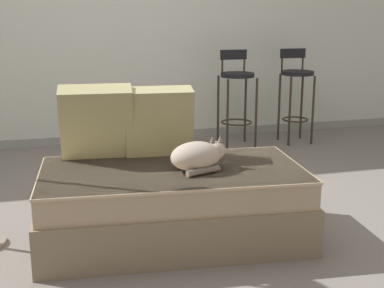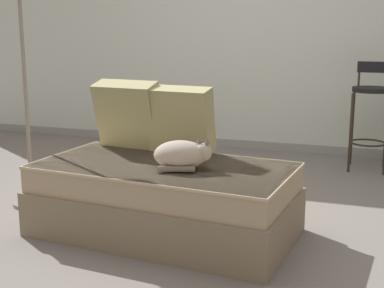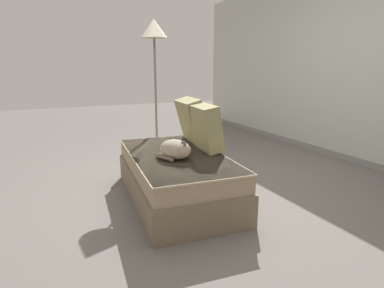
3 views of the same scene
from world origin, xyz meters
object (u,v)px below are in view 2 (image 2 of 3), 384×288
at_px(throw_pillow_corner, 129,114).
at_px(cat, 182,155).
at_px(couch, 164,199).
at_px(throw_pillow_middle, 180,120).
at_px(bar_stool_near_window, 370,106).

xyz_separation_m(throw_pillow_corner, cat, (0.55, -0.42, -0.15)).
relative_size(couch, throw_pillow_corner, 3.49).
relative_size(throw_pillow_corner, cat, 1.26).
relative_size(throw_pillow_corner, throw_pillow_middle, 1.06).
distance_m(cat, bar_stool_near_window, 2.39).
height_order(throw_pillow_corner, throw_pillow_middle, throw_pillow_corner).
relative_size(couch, throw_pillow_middle, 3.69).
bearing_deg(throw_pillow_corner, bar_stool_near_window, 47.72).
bearing_deg(couch, cat, -21.30).
height_order(couch, bar_stool_near_window, bar_stool_near_window).
bearing_deg(cat, couch, 158.70).
bearing_deg(throw_pillow_corner, cat, -37.16).
xyz_separation_m(couch, throw_pillow_middle, (-0.01, 0.33, 0.45)).
height_order(throw_pillow_corner, cat, throw_pillow_corner).
bearing_deg(bar_stool_near_window, throw_pillow_middle, -123.68).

